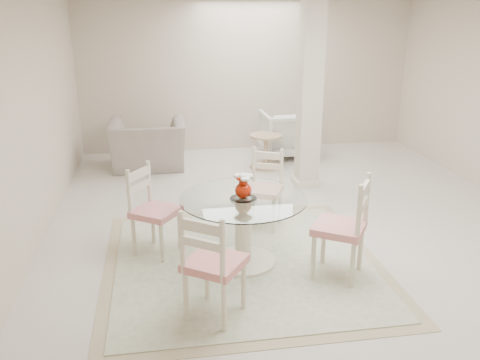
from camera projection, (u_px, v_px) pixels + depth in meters
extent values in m
plane|color=beige|center=(297.00, 220.00, 6.33)|extent=(7.00, 7.00, 0.00)
cube|color=beige|center=(248.00, 75.00, 9.15)|extent=(6.00, 0.02, 2.70)
cube|color=beige|center=(30.00, 122.00, 5.43)|extent=(0.02, 7.00, 2.70)
cube|color=beige|center=(310.00, 94.00, 7.18)|extent=(0.30, 0.30, 2.70)
cube|color=tan|center=(243.00, 263.00, 5.26)|extent=(2.83, 2.83, 0.01)
cube|color=beige|center=(243.00, 263.00, 5.26)|extent=(2.59, 2.59, 0.01)
cylinder|color=#F5E9C9|center=(243.00, 261.00, 5.25)|extent=(0.66, 0.66, 0.05)
cylinder|color=#F5E9C9|center=(243.00, 230.00, 5.14)|extent=(0.17, 0.17, 0.68)
cylinder|color=#F5E9C9|center=(243.00, 200.00, 5.03)|extent=(0.27, 0.27, 0.03)
cylinder|color=white|center=(243.00, 198.00, 5.03)|extent=(1.27, 1.27, 0.01)
ellipsoid|color=#AC1A05|center=(243.00, 190.00, 5.00)|extent=(0.17, 0.17, 0.16)
cylinder|color=#AC1A05|center=(243.00, 181.00, 4.97)|extent=(0.09, 0.09, 0.05)
cylinder|color=#AC1A05|center=(243.00, 178.00, 4.96)|extent=(0.14, 0.14, 0.02)
ellipsoid|color=silver|center=(243.00, 176.00, 4.95)|extent=(0.10, 0.10, 0.04)
ellipsoid|color=silver|center=(248.00, 176.00, 4.98)|extent=(0.10, 0.10, 0.04)
ellipsoid|color=silver|center=(238.00, 176.00, 4.97)|extent=(0.10, 0.10, 0.04)
ellipsoid|color=silver|center=(245.00, 179.00, 4.91)|extent=(0.10, 0.10, 0.04)
cylinder|color=beige|center=(323.00, 242.00, 5.19)|extent=(0.05, 0.05, 0.48)
cylinder|color=beige|center=(313.00, 258.00, 4.86)|extent=(0.05, 0.05, 0.48)
cylinder|color=beige|center=(360.00, 249.00, 5.05)|extent=(0.05, 0.05, 0.48)
cylinder|color=beige|center=(352.00, 266.00, 4.72)|extent=(0.05, 0.05, 0.48)
cube|color=#B01312|center=(339.00, 228.00, 4.87)|extent=(0.64, 0.64, 0.07)
cube|color=beige|center=(364.00, 197.00, 4.67)|extent=(0.27, 0.37, 0.56)
cylinder|color=beige|center=(245.00, 214.00, 5.95)|extent=(0.04, 0.04, 0.43)
cylinder|color=beige|center=(274.00, 217.00, 5.86)|extent=(0.04, 0.04, 0.43)
cylinder|color=beige|center=(253.00, 204.00, 6.26)|extent=(0.04, 0.04, 0.43)
cylinder|color=beige|center=(280.00, 207.00, 6.17)|extent=(0.04, 0.04, 0.43)
cube|color=red|center=(263.00, 191.00, 5.98)|extent=(0.55, 0.55, 0.07)
cube|color=beige|center=(268.00, 161.00, 6.05)|extent=(0.36, 0.20, 0.51)
cylinder|color=beige|center=(162.00, 244.00, 5.20)|extent=(0.04, 0.04, 0.45)
cylinder|color=beige|center=(180.00, 231.00, 5.50)|extent=(0.04, 0.04, 0.45)
cylinder|color=beige|center=(134.00, 237.00, 5.34)|extent=(0.04, 0.04, 0.45)
cylinder|color=beige|center=(153.00, 225.00, 5.64)|extent=(0.04, 0.04, 0.45)
cube|color=red|center=(156.00, 212.00, 5.34)|extent=(0.59, 0.59, 0.07)
cube|color=beige|center=(139.00, 180.00, 5.31)|extent=(0.26, 0.34, 0.52)
cylinder|color=#EEE1C4|center=(244.00, 286.00, 4.40)|extent=(0.04, 0.04, 0.46)
cylinder|color=#EEE1C4|center=(207.00, 277.00, 4.55)|extent=(0.04, 0.04, 0.46)
cylinder|color=#EEE1C4|center=(224.00, 307.00, 4.09)|extent=(0.04, 0.04, 0.46)
cylinder|color=#EEE1C4|center=(186.00, 296.00, 4.24)|extent=(0.04, 0.04, 0.46)
cube|color=red|center=(215.00, 263.00, 4.23)|extent=(0.62, 0.62, 0.07)
cube|color=#EEE1C4|center=(202.00, 235.00, 3.95)|extent=(0.36, 0.27, 0.55)
imported|color=gray|center=(148.00, 145.00, 8.28)|extent=(1.21, 1.06, 0.78)
imported|color=white|center=(287.00, 134.00, 8.94)|extent=(0.88, 0.90, 0.80)
cylinder|color=tan|center=(265.00, 166.00, 8.41)|extent=(0.51, 0.51, 0.04)
cylinder|color=tan|center=(266.00, 151.00, 8.33)|extent=(0.07, 0.07, 0.49)
cylinder|color=tan|center=(266.00, 136.00, 8.25)|extent=(0.53, 0.53, 0.03)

